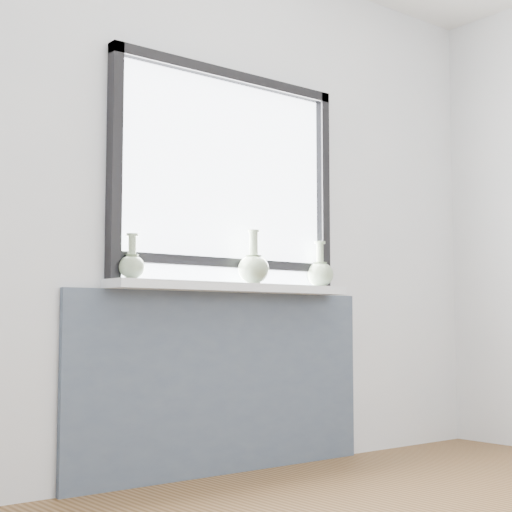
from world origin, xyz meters
TOP-DOWN VIEW (x-y plane):
  - back_wall at (0.00, 1.81)m, footprint 3.60×0.02m
  - apron_panel at (0.00, 1.78)m, footprint 1.70×0.03m
  - windowsill at (0.00, 1.71)m, footprint 1.32×0.18m
  - window at (0.00, 1.77)m, footprint 1.30×0.06m
  - vase_a at (-0.56, 1.71)m, footprint 0.11×0.11m
  - vase_b at (0.09, 1.68)m, footprint 0.15×0.15m
  - vase_c at (0.56, 1.71)m, footprint 0.14×0.14m

SIDE VIEW (x-z plane):
  - apron_panel at x=0.00m, z-range 0.00..0.86m
  - windowsill at x=0.00m, z-range 0.86..0.90m
  - vase_a at x=-0.56m, z-range 0.87..1.06m
  - vase_c at x=0.56m, z-range 0.86..1.09m
  - vase_b at x=0.09m, z-range 0.85..1.11m
  - back_wall at x=0.00m, z-range 0.00..2.60m
  - window at x=0.00m, z-range 0.92..1.97m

